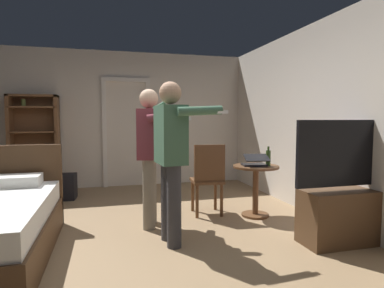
{
  "coord_description": "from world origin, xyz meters",
  "views": [
    {
      "loc": [
        -0.27,
        -3.41,
        1.34
      ],
      "look_at": [
        0.74,
        0.4,
        1.03
      ],
      "focal_mm": 30.29,
      "sensor_mm": 36.0,
      "label": 1
    }
  ],
  "objects_px": {
    "bookshelf": "(35,140)",
    "person_blue_shirt": "(172,151)",
    "person_striped_shirt": "(150,147)",
    "suitcase_dark": "(56,187)",
    "tv_flatscreen": "(344,205)",
    "side_table": "(256,182)",
    "laptop": "(255,162)",
    "suitcase_small": "(47,188)",
    "wooden_chair": "(208,176)",
    "bottle_on_table": "(268,158)"
  },
  "relations": [
    {
      "from": "bookshelf",
      "to": "person_blue_shirt",
      "type": "xyz_separation_m",
      "value": [
        1.91,
        -3.0,
        0.05
      ]
    },
    {
      "from": "person_striped_shirt",
      "to": "suitcase_dark",
      "type": "relative_size",
      "value": 2.73
    },
    {
      "from": "tv_flatscreen",
      "to": "side_table",
      "type": "relative_size",
      "value": 1.89
    },
    {
      "from": "laptop",
      "to": "person_blue_shirt",
      "type": "xyz_separation_m",
      "value": [
        -1.26,
        -0.62,
        0.25
      ]
    },
    {
      "from": "side_table",
      "to": "laptop",
      "type": "height_order",
      "value": "laptop"
    },
    {
      "from": "tv_flatscreen",
      "to": "person_blue_shirt",
      "type": "bearing_deg",
      "value": 165.17
    },
    {
      "from": "bookshelf",
      "to": "laptop",
      "type": "xyz_separation_m",
      "value": [
        3.17,
        -2.39,
        -0.2
      ]
    },
    {
      "from": "side_table",
      "to": "person_striped_shirt",
      "type": "bearing_deg",
      "value": -178.5
    },
    {
      "from": "person_blue_shirt",
      "to": "suitcase_dark",
      "type": "bearing_deg",
      "value": 122.39
    },
    {
      "from": "tv_flatscreen",
      "to": "person_striped_shirt",
      "type": "height_order",
      "value": "person_striped_shirt"
    },
    {
      "from": "laptop",
      "to": "suitcase_small",
      "type": "relative_size",
      "value": 0.62
    },
    {
      "from": "side_table",
      "to": "wooden_chair",
      "type": "distance_m",
      "value": 0.66
    },
    {
      "from": "side_table",
      "to": "tv_flatscreen",
      "type": "bearing_deg",
      "value": -66.79
    },
    {
      "from": "tv_flatscreen",
      "to": "side_table",
      "type": "bearing_deg",
      "value": 113.21
    },
    {
      "from": "laptop",
      "to": "bottle_on_table",
      "type": "bearing_deg",
      "value": -11.92
    },
    {
      "from": "bottle_on_table",
      "to": "wooden_chair",
      "type": "relative_size",
      "value": 0.27
    },
    {
      "from": "bookshelf",
      "to": "side_table",
      "type": "height_order",
      "value": "bookshelf"
    },
    {
      "from": "tv_flatscreen",
      "to": "wooden_chair",
      "type": "bearing_deg",
      "value": 129.76
    },
    {
      "from": "side_table",
      "to": "suitcase_small",
      "type": "relative_size",
      "value": 1.16
    },
    {
      "from": "bottle_on_table",
      "to": "laptop",
      "type": "bearing_deg",
      "value": 168.08
    },
    {
      "from": "suitcase_dark",
      "to": "person_blue_shirt",
      "type": "bearing_deg",
      "value": -52.43
    },
    {
      "from": "tv_flatscreen",
      "to": "side_table",
      "type": "height_order",
      "value": "tv_flatscreen"
    },
    {
      "from": "side_table",
      "to": "wooden_chair",
      "type": "height_order",
      "value": "wooden_chair"
    },
    {
      "from": "tv_flatscreen",
      "to": "wooden_chair",
      "type": "relative_size",
      "value": 1.34
    },
    {
      "from": "bottle_on_table",
      "to": "bookshelf",
      "type": "bearing_deg",
      "value": 144.12
    },
    {
      "from": "side_table",
      "to": "laptop",
      "type": "xyz_separation_m",
      "value": [
        -0.04,
        -0.04,
        0.28
      ]
    },
    {
      "from": "bottle_on_table",
      "to": "suitcase_dark",
      "type": "relative_size",
      "value": 0.43
    },
    {
      "from": "side_table",
      "to": "bottle_on_table",
      "type": "height_order",
      "value": "bottle_on_table"
    },
    {
      "from": "person_blue_shirt",
      "to": "person_striped_shirt",
      "type": "height_order",
      "value": "person_blue_shirt"
    },
    {
      "from": "tv_flatscreen",
      "to": "person_striped_shirt",
      "type": "xyz_separation_m",
      "value": [
        -1.93,
        1.09,
        0.57
      ]
    },
    {
      "from": "bookshelf",
      "to": "side_table",
      "type": "relative_size",
      "value": 2.51
    },
    {
      "from": "person_blue_shirt",
      "to": "person_striped_shirt",
      "type": "bearing_deg",
      "value": 103.1
    },
    {
      "from": "bookshelf",
      "to": "tv_flatscreen",
      "type": "distance_m",
      "value": 5.1
    },
    {
      "from": "bottle_on_table",
      "to": "wooden_chair",
      "type": "xyz_separation_m",
      "value": [
        -0.76,
        0.28,
        -0.27
      ]
    },
    {
      "from": "bookshelf",
      "to": "suitcase_dark",
      "type": "height_order",
      "value": "bookshelf"
    },
    {
      "from": "tv_flatscreen",
      "to": "suitcase_small",
      "type": "relative_size",
      "value": 2.2
    },
    {
      "from": "tv_flatscreen",
      "to": "wooden_chair",
      "type": "xyz_separation_m",
      "value": [
        -1.11,
        1.33,
        0.13
      ]
    },
    {
      "from": "bookshelf",
      "to": "suitcase_dark",
      "type": "bearing_deg",
      "value": -57.34
    },
    {
      "from": "wooden_chair",
      "to": "person_striped_shirt",
      "type": "height_order",
      "value": "person_striped_shirt"
    },
    {
      "from": "bookshelf",
      "to": "person_striped_shirt",
      "type": "relative_size",
      "value": 1.04
    },
    {
      "from": "side_table",
      "to": "person_blue_shirt",
      "type": "bearing_deg",
      "value": -153.15
    },
    {
      "from": "bottle_on_table",
      "to": "person_blue_shirt",
      "type": "xyz_separation_m",
      "value": [
        -1.44,
        -0.58,
        0.19
      ]
    },
    {
      "from": "bottle_on_table",
      "to": "wooden_chair",
      "type": "distance_m",
      "value": 0.85
    },
    {
      "from": "person_blue_shirt",
      "to": "bottle_on_table",
      "type": "bearing_deg",
      "value": 21.88
    },
    {
      "from": "suitcase_dark",
      "to": "tv_flatscreen",
      "type": "bearing_deg",
      "value": -35.51
    },
    {
      "from": "bookshelf",
      "to": "laptop",
      "type": "bearing_deg",
      "value": -36.94
    },
    {
      "from": "person_striped_shirt",
      "to": "suitcase_dark",
      "type": "height_order",
      "value": "person_striped_shirt"
    },
    {
      "from": "bookshelf",
      "to": "bottle_on_table",
      "type": "bearing_deg",
      "value": -35.88
    },
    {
      "from": "wooden_chair",
      "to": "suitcase_small",
      "type": "xyz_separation_m",
      "value": [
        -2.32,
        1.61,
        -0.37
      ]
    },
    {
      "from": "laptop",
      "to": "wooden_chair",
      "type": "bearing_deg",
      "value": 157.53
    }
  ]
}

